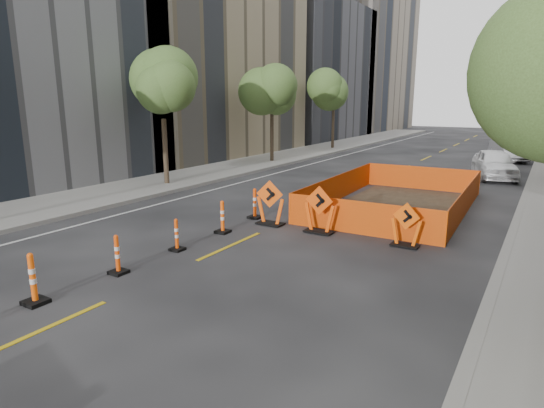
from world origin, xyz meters
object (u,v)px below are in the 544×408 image
Objects in this scene: chevron_sign_left at (270,203)px; chevron_sign_right at (406,225)px; parked_car_mid at (509,149)px; parked_car_far at (520,144)px; channelizer_3 at (117,254)px; parked_car_near at (494,164)px; channelizer_6 at (255,203)px; channelizer_2 at (33,279)px; channelizer_5 at (222,217)px; channelizer_4 at (177,235)px; chevron_sign_center at (320,210)px.

chevron_sign_left is 4.62m from chevron_sign_right.
parked_car_mid is 5.47m from parked_car_far.
channelizer_3 is 35.10m from parked_car_far.
parked_car_near is 14.15m from parked_car_far.
channelizer_6 is 1.06m from chevron_sign_left.
chevron_sign_right is at bearing 54.83° from channelizer_2.
chevron_sign_right is (5.42, 1.68, 0.13)m from channelizer_5.
parked_car_near is (6.37, 22.40, 0.22)m from channelizer_2.
channelizer_3 is 21.26m from parked_car_near.
parked_car_mid is (6.37, 31.09, 0.24)m from channelizer_2.
channelizer_4 is at bearing -124.03° from parked_car_far.
parked_car_far is (0.38, 14.15, -0.08)m from parked_car_near.
chevron_sign_center is at bearing -173.45° from chevron_sign_right.
parked_car_mid is at bearing 73.25° from parked_car_near.
chevron_sign_center reaches higher than parked_car_far.
channelizer_3 is 5.86m from chevron_sign_left.
chevron_sign_left is 15.50m from parked_car_near.
parked_car_mid reaches higher than chevron_sign_right.
chevron_sign_right is 14.50m from parked_car_near.
chevron_sign_right is at bearing -110.45° from parked_car_mid.
chevron_sign_left reaches higher than channelizer_4.
parked_car_far is at bearing 71.71° from parked_car_near.
channelizer_6 is 2.83m from chevron_sign_center.
channelizer_2 is 0.23× the size of parked_car_mid.
channelizer_6 is 5.57m from chevron_sign_right.
parked_car_far is (6.63, 32.39, 0.23)m from channelizer_4.
parked_car_near is (6.21, 16.16, 0.25)m from channelizer_5.
parked_car_mid is at bearing 93.65° from chevron_sign_right.
parked_car_far is at bearing 67.50° from parked_car_mid.
chevron_sign_center is at bearing -13.18° from chevron_sign_left.
channelizer_2 is 1.13× the size of channelizer_3.
chevron_sign_center is (2.82, 7.87, 0.21)m from channelizer_2.
parked_car_near reaches higher than chevron_sign_left.
parked_car_mid reaches higher than channelizer_4.
channelizer_2 is 9.69m from chevron_sign_right.
chevron_sign_center is 0.34× the size of parked_car_near.
parked_car_mid is 1.01× the size of parked_car_far.
parked_car_far is at bearing 78.43° from channelizer_4.
parked_car_near reaches higher than channelizer_5.
chevron_sign_left reaches higher than channelizer_3.
channelizer_2 is 37.17m from parked_car_far.
parked_car_mid is (6.21, 24.85, 0.27)m from channelizer_5.
chevron_sign_left is at bearing 179.26° from chevron_sign_center.
chevron_sign_center is at bearing 65.04° from channelizer_3.
channelizer_3 is 0.21× the size of parked_car_far.
channelizer_6 is 0.23× the size of parked_car_mid.
channelizer_3 is at bearing -123.36° from parked_car_far.
chevron_sign_left reaches higher than parked_car_far.
chevron_sign_left is at bearing -25.61° from channelizer_6.
channelizer_3 is 7.99m from chevron_sign_right.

